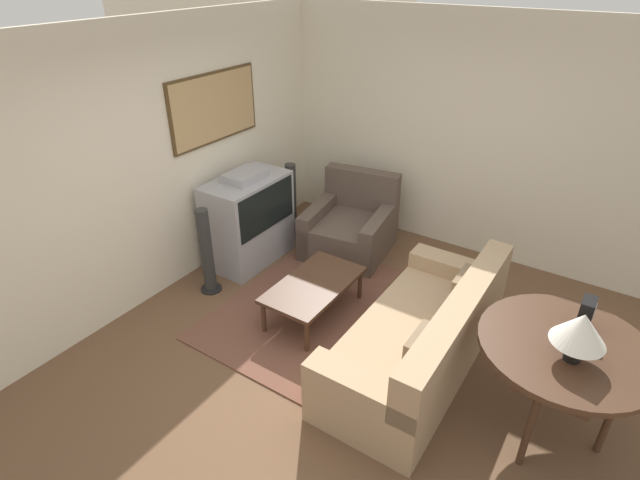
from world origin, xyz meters
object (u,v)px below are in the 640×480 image
Objects in this scene: armchair at (350,228)px; table_lamp at (581,329)px; speaker_tower_left at (207,254)px; mantel_clock at (586,314)px; coffee_table at (314,286)px; console_table at (566,352)px; tv at (249,219)px; couch at (421,339)px; speaker_tower_right at (291,203)px.

armchair is 3.19m from table_lamp.
mantel_clock is at bearing -84.22° from speaker_tower_left.
armchair is 2.97m from mantel_clock.
mantel_clock reaches higher than coffee_table.
console_table is 3.21× the size of table_lamp.
console_table is at bearing -94.37° from coffee_table.
speaker_tower_left is at bearing 89.18° from table_lamp.
mantel_clock is (-0.39, -3.49, 0.42)m from tv.
table_lamp is 3.49m from speaker_tower_left.
console_table is at bearing -38.67° from armchair.
couch is at bearing -85.87° from speaker_tower_left.
tv is 2.98× the size of table_lamp.
table_lamp is 3.81m from speaker_tower_right.
speaker_tower_left is (-0.26, 1.17, 0.11)m from coffee_table.
tv is at bearing 68.64° from coffee_table.
console_table is at bearing 170.44° from mantel_clock.
mantel_clock is (-1.23, -2.63, 0.65)m from armchair.
speaker_tower_left is (-0.17, 2.33, 0.15)m from couch.
couch is at bearing -51.35° from armchair.
mantel_clock is at bearing -96.34° from tv.
armchair is 1.17× the size of speaker_tower_left.
speaker_tower_right is (1.12, 3.43, -0.48)m from mantel_clock.
console_table is 1.24× the size of speaker_tower_right.
tv reaches higher than armchair.
speaker_tower_left is 1.47m from speaker_tower_right.
table_lamp is 1.56× the size of mantel_clock.
speaker_tower_left is (0.05, 3.43, -0.62)m from table_lamp.
tv reaches higher than coffee_table.
speaker_tower_left is (-0.09, 3.39, -0.30)m from console_table.
armchair is at bearing 58.33° from table_lamp.
table_lamp is at bearing 78.69° from couch.
coffee_table is (0.09, 1.17, 0.05)m from couch.
tv is at bearing -144.52° from armchair.
console_table reaches higher than coffee_table.
table_lamp is (-0.22, -1.10, 0.78)m from couch.
tv reaches higher than speaker_tower_right.
speaker_tower_left is at bearing 91.47° from console_table.
console_table is (-0.17, -2.22, 0.41)m from coffee_table.
speaker_tower_left and speaker_tower_right have the same top height.
couch is 2.34m from speaker_tower_left.
speaker_tower_right is (1.30, 2.33, 0.15)m from couch.
couch is (-0.57, -2.39, -0.22)m from tv.
table_lamp is 0.42m from mantel_clock.
speaker_tower_right is (0.74, -0.06, -0.07)m from tv.
tv is 1.15× the size of speaker_tower_right.
couch is at bearing -119.17° from speaker_tower_right.
table_lamp is (-0.14, -0.04, 0.32)m from console_table.
table_lamp is (-0.31, -2.27, 0.73)m from coffee_table.
mantel_clock is 3.65m from speaker_tower_right.
coffee_table is at bearing 85.63° from console_table.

